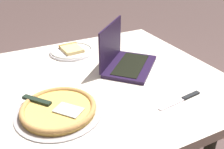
{
  "coord_description": "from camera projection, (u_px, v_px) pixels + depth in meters",
  "views": [
    {
      "loc": [
        -0.47,
        -1.02,
        1.36
      ],
      "look_at": [
        0.02,
        -0.06,
        0.77
      ],
      "focal_mm": 40.89,
      "sensor_mm": 36.0,
      "label": 1
    }
  ],
  "objects": [
    {
      "name": "pizza_tray",
      "position": [
        58.0,
        109.0,
        1.02
      ],
      "size": [
        0.35,
        0.35,
        0.04
      ],
      "color": "#9B9699",
      "rests_on": "dining_table"
    },
    {
      "name": "dining_table",
      "position": [
        103.0,
        89.0,
        1.32
      ],
      "size": [
        1.17,
        1.11,
        0.73
      ],
      "color": "beige",
      "rests_on": "ground_plane"
    },
    {
      "name": "pizza_plate",
      "position": [
        72.0,
        50.0,
        1.56
      ],
      "size": [
        0.27,
        0.27,
        0.04
      ],
      "color": "white",
      "rests_on": "dining_table"
    },
    {
      "name": "table_knife",
      "position": [
        184.0,
        99.0,
        1.12
      ],
      "size": [
        0.24,
        0.05,
        0.01
      ],
      "color": "silver",
      "rests_on": "dining_table"
    },
    {
      "name": "laptop",
      "position": [
        124.0,
        58.0,
        1.37
      ],
      "size": [
        0.39,
        0.39,
        0.24
      ],
      "color": "#1F1330",
      "rests_on": "dining_table"
    }
  ]
}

